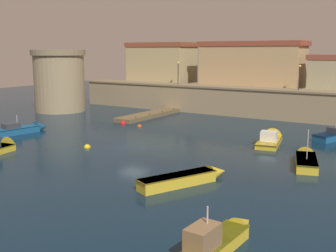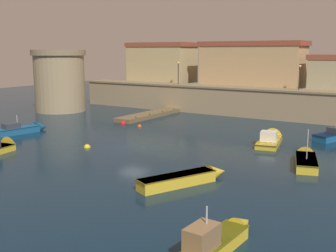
{
  "view_description": "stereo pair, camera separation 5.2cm",
  "coord_description": "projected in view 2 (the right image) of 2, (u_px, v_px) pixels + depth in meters",
  "views": [
    {
      "loc": [
        22.98,
        -30.21,
        8.86
      ],
      "look_at": [
        0.0,
        6.03,
        1.08
      ],
      "focal_mm": 44.25,
      "sensor_mm": 36.0,
      "label": 1
    },
    {
      "loc": [
        23.03,
        -30.18,
        8.86
      ],
      "look_at": [
        0.0,
        6.03,
        1.08
      ],
      "focal_mm": 44.25,
      "sensor_mm": 36.0,
      "label": 2
    }
  ],
  "objects": [
    {
      "name": "fortress_tower",
      "position": [
        60.0,
        80.0,
        61.38
      ],
      "size": [
        7.92,
        7.92,
        9.04
      ],
      "color": "#9E8966",
      "rests_on": "ground"
    },
    {
      "name": "mooring_buoy_1",
      "position": [
        139.0,
        127.0,
        49.3
      ],
      "size": [
        0.51,
        0.51,
        0.51
      ],
      "primitive_type": "sphere",
      "color": "#EA4C19",
      "rests_on": "ground"
    },
    {
      "name": "quay_lamp_0",
      "position": [
        178.0,
        69.0,
        62.4
      ],
      "size": [
        0.32,
        0.32,
        3.34
      ],
      "color": "black",
      "rests_on": "quay_wall"
    },
    {
      "name": "ground_plane",
      "position": [
        134.0,
        147.0,
        38.8
      ],
      "size": [
        130.93,
        130.93,
        0.0
      ],
      "primitive_type": "plane",
      "color": "#0C2338"
    },
    {
      "name": "moored_boat_0",
      "position": [
        187.0,
        178.0,
        27.96
      ],
      "size": [
        4.05,
        6.85,
        1.17
      ],
      "rotation": [
        0.0,
        0.0,
        1.14
      ],
      "color": "gold",
      "rests_on": "ground"
    },
    {
      "name": "moored_boat_2",
      "position": [
        23.0,
        129.0,
        45.45
      ],
      "size": [
        2.42,
        6.53,
        2.43
      ],
      "rotation": [
        0.0,
        0.0,
        1.42
      ],
      "color": "#195689",
      "rests_on": "ground"
    },
    {
      "name": "mooring_buoy_2",
      "position": [
        87.0,
        148.0,
        38.57
      ],
      "size": [
        0.63,
        0.63,
        0.63
      ],
      "primitive_type": "sphere",
      "color": "yellow",
      "rests_on": "ground"
    },
    {
      "name": "quay_lamp_1",
      "position": [
        300.0,
        73.0,
        52.85
      ],
      "size": [
        0.32,
        0.32,
        3.19
      ],
      "color": "black",
      "rests_on": "quay_wall"
    },
    {
      "name": "pier_dock",
      "position": [
        149.0,
        115.0,
        56.64
      ],
      "size": [
        2.55,
        12.24,
        0.7
      ],
      "color": "brown",
      "rests_on": "ground"
    },
    {
      "name": "old_town_backdrop",
      "position": [
        231.0,
        65.0,
        62.63
      ],
      "size": [
        42.67,
        6.06,
        6.57
      ],
      "color": "tan",
      "rests_on": "ground"
    },
    {
      "name": "moored_boat_3",
      "position": [
        215.0,
        242.0,
        18.33
      ],
      "size": [
        1.58,
        7.24,
        2.67
      ],
      "rotation": [
        0.0,
        0.0,
        1.52
      ],
      "color": "gold",
      "rests_on": "ground"
    },
    {
      "name": "moored_boat_4",
      "position": [
        271.0,
        138.0,
        40.84
      ],
      "size": [
        3.18,
        7.04,
        2.05
      ],
      "rotation": [
        0.0,
        0.0,
        1.77
      ],
      "color": "gold",
      "rests_on": "ground"
    },
    {
      "name": "moored_boat_6",
      "position": [
        306.0,
        159.0,
        33.03
      ],
      "size": [
        3.14,
        6.21,
        3.39
      ],
      "rotation": [
        0.0,
        0.0,
        1.85
      ],
      "color": "gold",
      "rests_on": "ground"
    },
    {
      "name": "quay_wall",
      "position": [
        236.0,
        101.0,
        58.17
      ],
      "size": [
        51.67,
        4.16,
        3.95
      ],
      "color": "#9E8966",
      "rests_on": "ground"
    },
    {
      "name": "mooring_buoy_0",
      "position": [
        123.0,
        124.0,
        51.3
      ],
      "size": [
        0.68,
        0.68,
        0.68
      ],
      "primitive_type": "sphere",
      "color": "red",
      "rests_on": "ground"
    }
  ]
}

